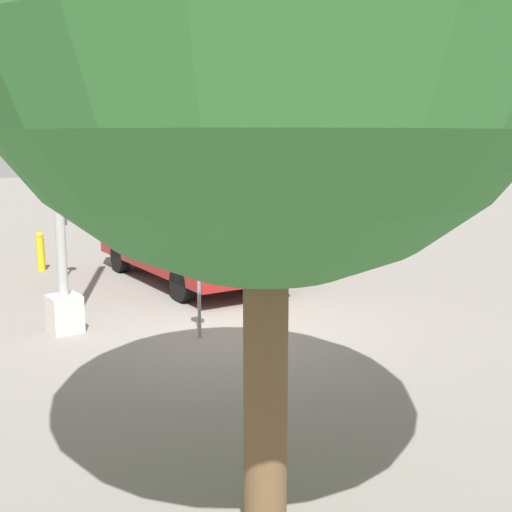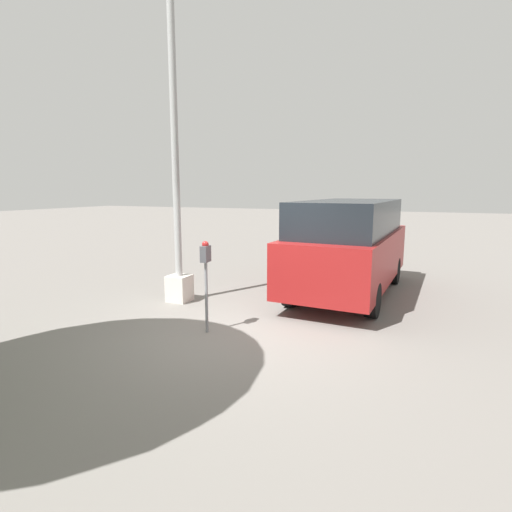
{
  "view_description": "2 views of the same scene",
  "coord_description": "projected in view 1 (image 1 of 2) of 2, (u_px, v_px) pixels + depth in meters",
  "views": [
    {
      "loc": [
        -7.76,
        4.93,
        2.82
      ],
      "look_at": [
        0.12,
        -0.71,
        1.03
      ],
      "focal_mm": 45.0,
      "sensor_mm": 36.0,
      "label": 1
    },
    {
      "loc": [
        -5.59,
        -2.75,
        2.32
      ],
      "look_at": [
        0.29,
        -0.25,
        1.25
      ],
      "focal_mm": 28.0,
      "sensor_mm": 36.0,
      "label": 2
    }
  ],
  "objects": [
    {
      "name": "parking_meter_far",
      "position": [
        63.0,
        227.0,
        12.99
      ],
      "size": [
        0.21,
        0.13,
        1.42
      ],
      "rotation": [
        0.0,
        0.0,
        0.09
      ],
      "color": "gray",
      "rests_on": "ground"
    },
    {
      "name": "fire_hydrant",
      "position": [
        41.0,
        251.0,
        13.75
      ],
      "size": [
        0.17,
        0.17,
        0.84
      ],
      "color": "gold",
      "rests_on": "ground"
    },
    {
      "name": "parking_meter_near",
      "position": [
        199.0,
        261.0,
        8.98
      ],
      "size": [
        0.21,
        0.13,
        1.51
      ],
      "rotation": [
        0.0,
        0.0,
        0.09
      ],
      "color": "gray",
      "rests_on": "ground"
    },
    {
      "name": "ground_plane",
      "position": [
        222.0,
        330.0,
        9.54
      ],
      "size": [
        80.0,
        80.0,
        0.0
      ],
      "primitive_type": "plane",
      "color": "slate"
    },
    {
      "name": "parked_van",
      "position": [
        186.0,
        225.0,
        12.63
      ],
      "size": [
        4.92,
        2.07,
        2.09
      ],
      "rotation": [
        0.0,
        0.0,
        -0.05
      ],
      "color": "maroon",
      "rests_on": "ground"
    },
    {
      "name": "lamp_post",
      "position": [
        57.0,
        181.0,
        9.06
      ],
      "size": [
        0.44,
        0.44,
        6.96
      ],
      "color": "beige",
      "rests_on": "ground"
    }
  ]
}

